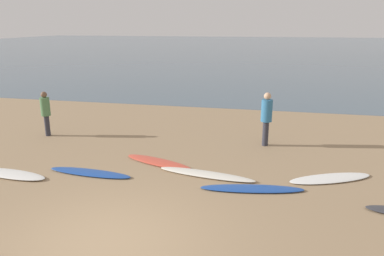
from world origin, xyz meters
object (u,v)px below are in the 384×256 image
at_px(surfboard_4, 158,162).
at_px(person_0, 46,110).
at_px(surfboard_3, 90,173).
at_px(surfboard_7, 330,178).
at_px(surfboard_5, 206,174).
at_px(person_1, 266,115).
at_px(surfboard_6, 252,189).
at_px(surfboard_2, 12,174).

xyz_separation_m(surfboard_4, person_0, (-4.78, 1.79, 0.92)).
distance_m(surfboard_3, surfboard_7, 6.45).
distance_m(surfboard_4, surfboard_5, 1.66).
relative_size(person_0, person_1, 0.90).
xyz_separation_m(surfboard_5, surfboard_7, (3.24, 0.46, -0.01)).
relative_size(surfboard_3, surfboard_7, 1.04).
bearing_deg(surfboard_6, surfboard_4, 146.95).
relative_size(surfboard_2, surfboard_7, 0.92).
relative_size(surfboard_4, surfboard_7, 0.98).
xyz_separation_m(surfboard_4, surfboard_7, (4.78, -0.16, -0.00)).
bearing_deg(surfboard_6, person_1, 77.38).
xyz_separation_m(surfboard_5, person_1, (1.47, 2.96, 1.02)).
relative_size(surfboard_6, person_0, 1.57).
xyz_separation_m(surfboard_5, person_0, (-6.32, 2.41, 0.92)).
height_order(person_0, person_1, person_1).
distance_m(surfboard_5, surfboard_7, 3.27).
height_order(surfboard_2, surfboard_5, surfboard_2).
distance_m(surfboard_5, surfboard_6, 1.40).
relative_size(surfboard_6, surfboard_7, 1.10).
bearing_deg(surfboard_2, surfboard_6, 10.34).
relative_size(surfboard_4, person_1, 1.26).
bearing_deg(surfboard_6, surfboard_2, 175.24).
height_order(surfboard_5, person_0, person_0).
relative_size(surfboard_5, surfboard_7, 1.16).
bearing_deg(person_0, surfboard_5, -104.66).
bearing_deg(surfboard_2, person_1, 37.55).
relative_size(surfboard_2, surfboard_6, 0.84).
bearing_deg(person_0, surfboard_3, -126.69).
distance_m(surfboard_7, person_0, 9.80).
bearing_deg(surfboard_4, surfboard_7, 17.59).
bearing_deg(surfboard_3, surfboard_4, 39.94).
bearing_deg(surfboard_6, person_0, 149.01).
distance_m(surfboard_4, person_0, 5.18).
xyz_separation_m(surfboard_4, surfboard_5, (1.54, -0.62, 0.01)).
height_order(surfboard_2, surfboard_3, surfboard_2).
distance_m(surfboard_2, surfboard_6, 6.42).
height_order(surfboard_2, person_1, person_1).
height_order(surfboard_2, surfboard_4, surfboard_2).
bearing_deg(surfboard_4, person_0, 178.93).
bearing_deg(surfboard_5, person_1, 72.01).
xyz_separation_m(surfboard_2, person_0, (-1.18, 3.53, 0.91)).
bearing_deg(person_0, surfboard_6, -105.58).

